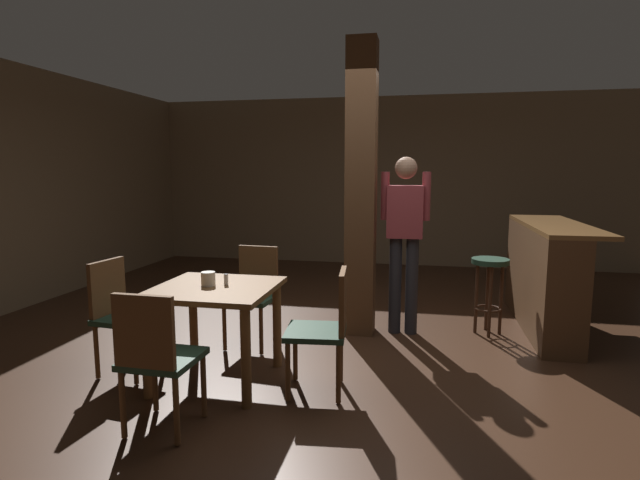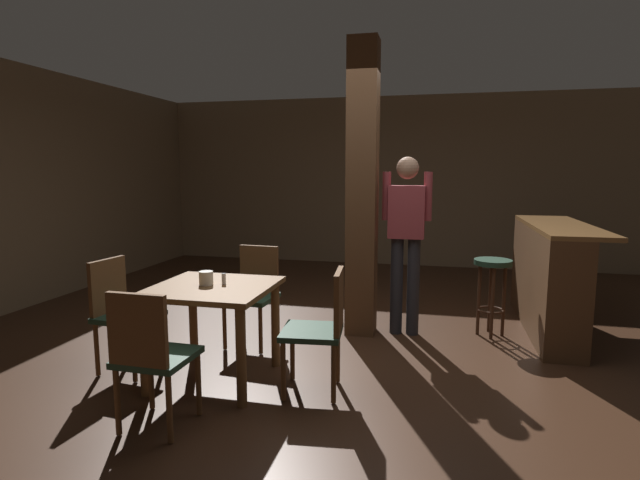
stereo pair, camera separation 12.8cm
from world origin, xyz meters
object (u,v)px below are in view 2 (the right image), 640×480
(chair_south, at_px, (150,353))
(bar_stool_near, at_px, (492,279))
(dining_table, at_px, (213,303))
(napkin_cup, at_px, (206,278))
(chair_north, at_px, (254,290))
(salt_shaker, at_px, (224,279))
(standing_person, at_px, (406,232))
(bar_counter, at_px, (547,276))
(chair_east, at_px, (322,325))
(chair_west, at_px, (121,309))

(chair_south, xyz_separation_m, bar_stool_near, (2.19, 2.37, 0.06))
(dining_table, height_order, napkin_cup, napkin_cup)
(chair_north, xyz_separation_m, salt_shaker, (0.06, -0.78, 0.27))
(dining_table, height_order, standing_person, standing_person)
(chair_south, bearing_deg, bar_counter, 44.50)
(chair_south, distance_m, chair_east, 1.18)
(chair_north, xyz_separation_m, napkin_cup, (-0.07, -0.83, 0.28))
(bar_counter, bearing_deg, standing_person, -161.59)
(chair_south, xyz_separation_m, bar_counter, (2.74, 2.69, 0.04))
(napkin_cup, bearing_deg, chair_west, -179.52)
(salt_shaker, bearing_deg, chair_west, -176.24)
(dining_table, relative_size, chair_south, 0.98)
(chair_west, height_order, standing_person, standing_person)
(chair_east, height_order, bar_stool_near, chair_east)
(chair_west, distance_m, bar_counter, 3.98)
(bar_stool_near, bearing_deg, bar_counter, 30.14)
(chair_west, relative_size, standing_person, 0.52)
(dining_table, relative_size, chair_north, 0.98)
(standing_person, xyz_separation_m, bar_counter, (1.37, 0.45, -0.46))
(dining_table, relative_size, bar_counter, 0.45)
(napkin_cup, xyz_separation_m, bar_counter, (2.76, 1.88, -0.25))
(chair_west, distance_m, napkin_cup, 0.79)
(chair_north, bearing_deg, bar_stool_near, 18.98)
(chair_east, xyz_separation_m, bar_stool_near, (1.30, 1.60, 0.06))
(bar_stool_near, bearing_deg, chair_north, -161.02)
(chair_south, relative_size, chair_north, 1.00)
(salt_shaker, bearing_deg, chair_south, -96.63)
(chair_south, bearing_deg, salt_shaker, 83.37)
(salt_shaker, bearing_deg, dining_table, -137.23)
(chair_north, distance_m, bar_stool_near, 2.27)
(chair_west, height_order, bar_stool_near, chair_west)
(salt_shaker, bearing_deg, bar_stool_near, 35.90)
(dining_table, bearing_deg, salt_shaker, 42.77)
(napkin_cup, relative_size, salt_shaker, 1.27)
(chair_south, relative_size, bar_stool_near, 1.19)
(bar_stool_near, bearing_deg, chair_east, -129.15)
(bar_counter, xyz_separation_m, bar_stool_near, (-0.55, -0.32, 0.02))
(chair_east, xyz_separation_m, bar_counter, (1.85, 1.92, 0.04))
(chair_east, distance_m, chair_west, 1.65)
(chair_north, relative_size, napkin_cup, 8.46)
(chair_south, height_order, bar_stool_near, chair_south)
(chair_east, bearing_deg, salt_shaker, 173.56)
(chair_east, distance_m, bar_counter, 2.67)
(chair_south, relative_size, chair_east, 1.00)
(chair_east, height_order, chair_west, same)
(salt_shaker, height_order, bar_stool_near, salt_shaker)
(chair_east, bearing_deg, standing_person, 71.66)
(chair_south, distance_m, chair_north, 1.64)
(chair_west, xyz_separation_m, napkin_cup, (0.74, 0.01, 0.28))
(standing_person, distance_m, bar_stool_near, 0.94)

